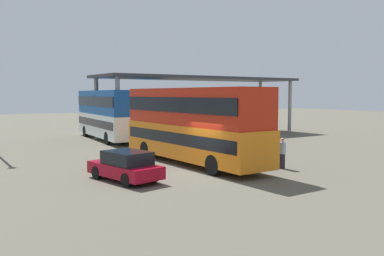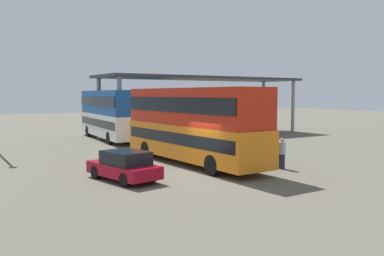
{
  "view_description": "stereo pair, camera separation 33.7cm",
  "coord_description": "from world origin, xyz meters",
  "px_view_note": "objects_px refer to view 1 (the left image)",
  "views": [
    {
      "loc": [
        -9.31,
        -17.46,
        3.89
      ],
      "look_at": [
        1.2,
        3.03,
        2.0
      ],
      "focal_mm": 38.89,
      "sensor_mm": 36.0,
      "label": 1
    },
    {
      "loc": [
        -9.01,
        -17.61,
        3.89
      ],
      "look_at": [
        1.2,
        3.03,
        2.0
      ],
      "focal_mm": 38.89,
      "sensor_mm": 36.0,
      "label": 2
    }
  ],
  "objects_px": {
    "parked_hatchback": "(126,166)",
    "double_decker_near_canopy": "(108,113)",
    "double_decker_main": "(192,122)",
    "double_decker_mid_row": "(151,111)",
    "pedestrian_waiting": "(282,153)"
  },
  "relations": [
    {
      "from": "parked_hatchback",
      "to": "double_decker_mid_row",
      "type": "distance_m",
      "value": 19.37
    },
    {
      "from": "double_decker_near_canopy",
      "to": "parked_hatchback",
      "type": "bearing_deg",
      "value": 165.56
    },
    {
      "from": "double_decker_near_canopy",
      "to": "pedestrian_waiting",
      "type": "relative_size",
      "value": 6.88
    },
    {
      "from": "double_decker_mid_row",
      "to": "double_decker_near_canopy",
      "type": "bearing_deg",
      "value": 106.46
    },
    {
      "from": "parked_hatchback",
      "to": "double_decker_near_canopy",
      "type": "height_order",
      "value": "double_decker_near_canopy"
    },
    {
      "from": "double_decker_near_canopy",
      "to": "double_decker_mid_row",
      "type": "relative_size",
      "value": 1.01
    },
    {
      "from": "double_decker_near_canopy",
      "to": "double_decker_mid_row",
      "type": "bearing_deg",
      "value": -82.83
    },
    {
      "from": "double_decker_main",
      "to": "pedestrian_waiting",
      "type": "bearing_deg",
      "value": -143.13
    },
    {
      "from": "double_decker_near_canopy",
      "to": "pedestrian_waiting",
      "type": "bearing_deg",
      "value": -167.66
    },
    {
      "from": "parked_hatchback",
      "to": "pedestrian_waiting",
      "type": "xyz_separation_m",
      "value": [
        8.23,
        -0.79,
        0.13
      ]
    },
    {
      "from": "parked_hatchback",
      "to": "pedestrian_waiting",
      "type": "relative_size",
      "value": 2.54
    },
    {
      "from": "double_decker_mid_row",
      "to": "pedestrian_waiting",
      "type": "xyz_separation_m",
      "value": [
        0.07,
        -18.28,
        -1.53
      ]
    },
    {
      "from": "double_decker_main",
      "to": "double_decker_mid_row",
      "type": "xyz_separation_m",
      "value": [
        3.4,
        14.72,
        0.02
      ]
    },
    {
      "from": "double_decker_main",
      "to": "parked_hatchback",
      "type": "bearing_deg",
      "value": 112.76
    },
    {
      "from": "double_decker_mid_row",
      "to": "pedestrian_waiting",
      "type": "height_order",
      "value": "double_decker_mid_row"
    }
  ]
}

